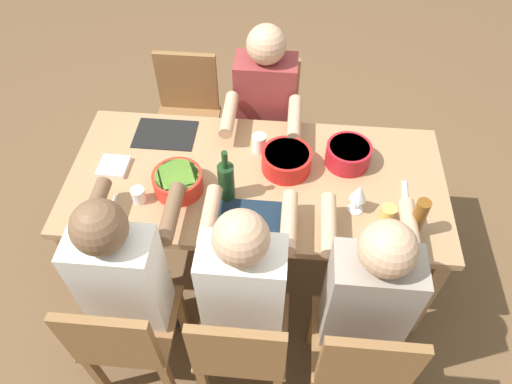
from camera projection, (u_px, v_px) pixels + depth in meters
ground_plane at (256, 258)px, 2.86m from camera, size 8.00×8.00×0.00m
dining_table at (256, 189)px, 2.36m from camera, size 1.85×0.84×0.74m
chair_near_center at (266, 117)px, 2.97m from camera, size 0.40×0.40×0.85m
diner_near_center at (265, 110)px, 2.69m from camera, size 0.41×0.53×1.20m
chair_far_center at (241, 346)px, 2.02m from camera, size 0.40×0.40×0.85m
diner_far_center at (244, 283)px, 1.97m from camera, size 0.41×0.53×1.20m
chair_far_left at (360, 356)px, 1.99m from camera, size 0.40×0.40×0.85m
diner_far_left at (366, 293)px, 1.94m from camera, size 0.41×0.53×1.20m
chair_far_right at (125, 335)px, 2.05m from camera, size 0.40×0.40×0.85m
diner_far_right at (126, 274)px, 2.00m from camera, size 0.41×0.53×1.20m
chair_near_right at (187, 113)px, 3.00m from camera, size 0.40×0.40×0.85m
serving_bowl_fruit at (286, 160)px, 2.29m from camera, size 0.25×0.25×0.11m
serving_bowl_salad at (178, 181)px, 2.21m from camera, size 0.24×0.24×0.10m
serving_bowl_pasta at (348, 153)px, 2.32m from camera, size 0.22×0.22×0.11m
wine_bottle at (226, 181)px, 2.14m from camera, size 0.08×0.08×0.29m
beer_bottle at (418, 219)px, 2.00m from camera, size 0.06×0.06×0.22m
wine_glass at (359, 194)px, 2.08m from camera, size 0.08×0.08×0.17m
cup_near_center at (260, 143)px, 2.38m from camera, size 0.07×0.07×0.10m
placemat_far_center at (251, 220)px, 2.13m from camera, size 0.32×0.23×0.01m
cup_far_left at (387, 215)px, 2.09m from camera, size 0.07×0.07×0.10m
fork_far_left at (332, 226)px, 2.11m from camera, size 0.02×0.17×0.01m
cup_far_right at (139, 195)px, 2.18m from camera, size 0.06×0.06×0.08m
fork_far_right at (111, 210)px, 2.16m from camera, size 0.02×0.17×0.01m
placemat_near_right at (165, 134)px, 2.49m from camera, size 0.32×0.23×0.01m
carving_knife at (405, 200)px, 2.20m from camera, size 0.04×0.23×0.01m
napkin_stack at (113, 167)px, 2.33m from camera, size 0.14×0.14×0.02m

